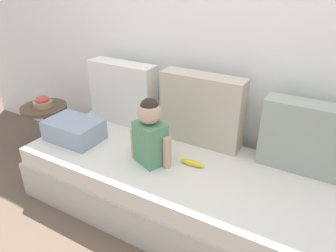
{
  "coord_description": "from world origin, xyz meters",
  "views": [
    {
      "loc": [
        0.8,
        -1.54,
        1.57
      ],
      "look_at": [
        -0.09,
        0.0,
        0.66
      ],
      "focal_mm": 33.44,
      "sensor_mm": 36.0,
      "label": 1
    }
  ],
  "objects_px": {
    "banana": "(192,163)",
    "folded_blanket": "(74,130)",
    "couch": "(179,188)",
    "throw_pillow_right": "(304,137)",
    "throw_pillow_left": "(123,93)",
    "toddler": "(150,133)",
    "fruit_bowl": "(43,102)",
    "throw_pillow_center": "(201,110)",
    "side_table": "(46,117)"
  },
  "relations": [
    {
      "from": "throw_pillow_left",
      "to": "toddler",
      "type": "distance_m",
      "value": 0.66
    },
    {
      "from": "couch",
      "to": "throw_pillow_left",
      "type": "bearing_deg",
      "value": 154.64
    },
    {
      "from": "throw_pillow_center",
      "to": "throw_pillow_right",
      "type": "height_order",
      "value": "throw_pillow_center"
    },
    {
      "from": "fruit_bowl",
      "to": "side_table",
      "type": "bearing_deg",
      "value": -90.0
    },
    {
      "from": "throw_pillow_center",
      "to": "side_table",
      "type": "height_order",
      "value": "throw_pillow_center"
    },
    {
      "from": "throw_pillow_center",
      "to": "toddler",
      "type": "xyz_separation_m",
      "value": [
        -0.17,
        -0.41,
        -0.04
      ]
    },
    {
      "from": "throw_pillow_left",
      "to": "throw_pillow_right",
      "type": "bearing_deg",
      "value": 0.0
    },
    {
      "from": "banana",
      "to": "throw_pillow_right",
      "type": "bearing_deg",
      "value": 27.63
    },
    {
      "from": "couch",
      "to": "folded_blanket",
      "type": "distance_m",
      "value": 0.88
    },
    {
      "from": "throw_pillow_center",
      "to": "folded_blanket",
      "type": "height_order",
      "value": "throw_pillow_center"
    },
    {
      "from": "throw_pillow_center",
      "to": "banana",
      "type": "height_order",
      "value": "throw_pillow_center"
    },
    {
      "from": "toddler",
      "to": "throw_pillow_right",
      "type": "bearing_deg",
      "value": 25.29
    },
    {
      "from": "couch",
      "to": "throw_pillow_right",
      "type": "distance_m",
      "value": 0.88
    },
    {
      "from": "throw_pillow_left",
      "to": "couch",
      "type": "bearing_deg",
      "value": -25.36
    },
    {
      "from": "folded_blanket",
      "to": "fruit_bowl",
      "type": "xyz_separation_m",
      "value": [
        -0.63,
        0.25,
        0.01
      ]
    },
    {
      "from": "throw_pillow_center",
      "to": "toddler",
      "type": "bearing_deg",
      "value": -112.91
    },
    {
      "from": "throw_pillow_left",
      "to": "side_table",
      "type": "xyz_separation_m",
      "value": [
        -0.77,
        -0.19,
        -0.31
      ]
    },
    {
      "from": "side_table",
      "to": "banana",
      "type": "bearing_deg",
      "value": -4.7
    },
    {
      "from": "throw_pillow_right",
      "to": "fruit_bowl",
      "type": "height_order",
      "value": "throw_pillow_right"
    },
    {
      "from": "couch",
      "to": "folded_blanket",
      "type": "relative_size",
      "value": 5.55
    },
    {
      "from": "throw_pillow_center",
      "to": "toddler",
      "type": "relative_size",
      "value": 1.32
    },
    {
      "from": "throw_pillow_left",
      "to": "toddler",
      "type": "relative_size",
      "value": 1.25
    },
    {
      "from": "fruit_bowl",
      "to": "folded_blanket",
      "type": "bearing_deg",
      "value": -21.47
    },
    {
      "from": "side_table",
      "to": "fruit_bowl",
      "type": "bearing_deg",
      "value": 90.0
    },
    {
      "from": "couch",
      "to": "toddler",
      "type": "bearing_deg",
      "value": -154.98
    },
    {
      "from": "fruit_bowl",
      "to": "couch",
      "type": "bearing_deg",
      "value": -5.47
    },
    {
      "from": "throw_pillow_left",
      "to": "banana",
      "type": "bearing_deg",
      "value": -21.98
    },
    {
      "from": "folded_blanket",
      "to": "fruit_bowl",
      "type": "relative_size",
      "value": 2.36
    },
    {
      "from": "throw_pillow_center",
      "to": "side_table",
      "type": "distance_m",
      "value": 1.5
    },
    {
      "from": "couch",
      "to": "side_table",
      "type": "distance_m",
      "value": 1.47
    },
    {
      "from": "couch",
      "to": "side_table",
      "type": "xyz_separation_m",
      "value": [
        -1.46,
        0.14,
        0.15
      ]
    },
    {
      "from": "throw_pillow_left",
      "to": "folded_blanket",
      "type": "bearing_deg",
      "value": -108.15
    },
    {
      "from": "folded_blanket",
      "to": "throw_pillow_center",
      "type": "bearing_deg",
      "value": 27.53
    },
    {
      "from": "banana",
      "to": "fruit_bowl",
      "type": "bearing_deg",
      "value": 175.3
    },
    {
      "from": "throw_pillow_right",
      "to": "throw_pillow_left",
      "type": "bearing_deg",
      "value": 180.0
    },
    {
      "from": "throw_pillow_right",
      "to": "side_table",
      "type": "bearing_deg",
      "value": -175.02
    },
    {
      "from": "couch",
      "to": "throw_pillow_right",
      "type": "xyz_separation_m",
      "value": [
        0.69,
        0.33,
        0.43
      ]
    },
    {
      "from": "toddler",
      "to": "fruit_bowl",
      "type": "bearing_deg",
      "value": 170.29
    },
    {
      "from": "throw_pillow_right",
      "to": "banana",
      "type": "distance_m",
      "value": 0.71
    },
    {
      "from": "banana",
      "to": "folded_blanket",
      "type": "height_order",
      "value": "folded_blanket"
    },
    {
      "from": "couch",
      "to": "fruit_bowl",
      "type": "distance_m",
      "value": 1.49
    },
    {
      "from": "folded_blanket",
      "to": "side_table",
      "type": "height_order",
      "value": "folded_blanket"
    },
    {
      "from": "throw_pillow_right",
      "to": "fruit_bowl",
      "type": "bearing_deg",
      "value": -175.02
    },
    {
      "from": "folded_blanket",
      "to": "fruit_bowl",
      "type": "height_order",
      "value": "folded_blanket"
    },
    {
      "from": "toddler",
      "to": "folded_blanket",
      "type": "distance_m",
      "value": 0.67
    },
    {
      "from": "throw_pillow_right",
      "to": "side_table",
      "type": "distance_m",
      "value": 2.17
    },
    {
      "from": "couch",
      "to": "banana",
      "type": "bearing_deg",
      "value": 7.99
    },
    {
      "from": "throw_pillow_center",
      "to": "throw_pillow_right",
      "type": "distance_m",
      "value": 0.69
    },
    {
      "from": "throw_pillow_left",
      "to": "toddler",
      "type": "xyz_separation_m",
      "value": [
        0.52,
        -0.41,
        -0.03
      ]
    },
    {
      "from": "throw_pillow_center",
      "to": "fruit_bowl",
      "type": "bearing_deg",
      "value": -172.69
    }
  ]
}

